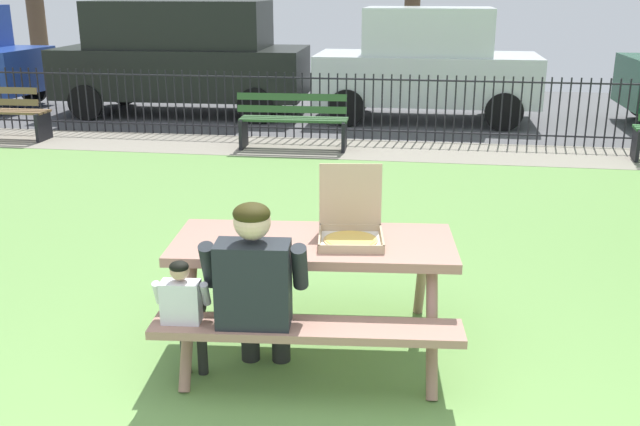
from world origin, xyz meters
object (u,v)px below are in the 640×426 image
at_px(picnic_table_foreground, 314,265).
at_px(adult_at_table, 256,286).
at_px(parked_car_center, 427,64).
at_px(pizza_box_open, 351,226).
at_px(park_bench_center, 293,122).
at_px(child_at_table, 185,310).
at_px(parked_car_left, 182,55).

relative_size(picnic_table_foreground, adult_at_table, 1.62).
bearing_deg(parked_car_center, pizza_box_open, -92.41).
xyz_separation_m(park_bench_center, parked_car_center, (1.90, 2.79, 0.59)).
xyz_separation_m(picnic_table_foreground, park_bench_center, (-1.30, 6.02, -0.18)).
relative_size(child_at_table, parked_car_center, 0.21).
xyz_separation_m(child_at_table, parked_car_center, (1.27, 9.41, 0.50)).
bearing_deg(child_at_table, adult_at_table, 9.24).
bearing_deg(parked_car_center, parked_car_left, 180.00).
distance_m(picnic_table_foreground, child_at_table, 0.90).
relative_size(picnic_table_foreground, pizza_box_open, 4.05).
relative_size(child_at_table, park_bench_center, 0.52).
relative_size(adult_at_table, parked_car_center, 0.30).
distance_m(park_bench_center, parked_car_left, 3.90).
height_order(picnic_table_foreground, child_at_table, child_at_table).
relative_size(pizza_box_open, parked_car_center, 0.12).
distance_m(picnic_table_foreground, parked_car_left, 9.67).
height_order(pizza_box_open, parked_car_left, parked_car_left).
xyz_separation_m(picnic_table_foreground, parked_car_center, (0.60, 8.81, 0.41)).
xyz_separation_m(pizza_box_open, park_bench_center, (-1.53, 5.97, -0.44)).
bearing_deg(adult_at_table, park_bench_center, 99.06).
bearing_deg(pizza_box_open, child_at_table, -144.57).
relative_size(pizza_box_open, child_at_table, 0.57).
bearing_deg(adult_at_table, parked_car_left, 111.55).
xyz_separation_m(adult_at_table, parked_car_left, (-3.69, 9.34, 0.44)).
height_order(adult_at_table, park_bench_center, adult_at_table).
bearing_deg(pizza_box_open, park_bench_center, 104.35).
height_order(adult_at_table, parked_car_center, parked_car_center).
bearing_deg(child_at_table, park_bench_center, 95.40).
height_order(park_bench_center, parked_car_left, parked_car_left).
bearing_deg(child_at_table, parked_car_left, 109.16).
height_order(picnic_table_foreground, park_bench_center, park_bench_center).
bearing_deg(parked_car_center, child_at_table, -97.70).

